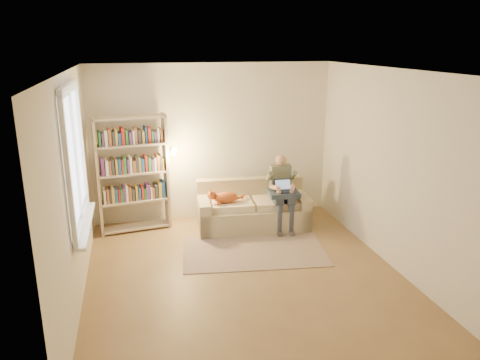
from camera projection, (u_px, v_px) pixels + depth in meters
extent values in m
plane|color=brown|center=(245.00, 275.00, 6.08)|extent=(4.50, 4.50, 0.00)
cube|color=white|center=(245.00, 71.00, 5.34)|extent=(4.00, 4.50, 0.02)
cube|color=silver|center=(73.00, 191.00, 5.28)|extent=(0.02, 4.50, 2.60)
cube|color=silver|center=(392.00, 170.00, 6.15)|extent=(0.02, 4.50, 2.60)
cube|color=silver|center=(213.00, 142.00, 7.81)|extent=(4.00, 0.02, 2.60)
cube|color=silver|center=(314.00, 260.00, 3.61)|extent=(4.00, 0.02, 2.60)
plane|color=white|center=(75.00, 157.00, 5.37)|extent=(0.00, 1.50, 1.50)
cube|color=white|center=(68.00, 87.00, 5.15)|extent=(0.05, 1.50, 0.08)
cube|color=white|center=(82.00, 221.00, 5.60)|extent=(0.05, 1.50, 0.08)
cube|color=white|center=(75.00, 157.00, 5.37)|extent=(0.04, 0.05, 1.50)
cube|color=white|center=(86.00, 224.00, 5.62)|extent=(0.12, 1.52, 0.04)
cube|color=tan|center=(253.00, 216.00, 7.61)|extent=(1.82, 0.92, 0.37)
cube|color=tan|center=(249.00, 189.00, 7.79)|extent=(1.77, 0.30, 0.38)
cube|color=tan|center=(204.00, 215.00, 7.47)|extent=(0.23, 0.81, 0.53)
cube|color=tan|center=(300.00, 209.00, 7.70)|extent=(0.23, 0.81, 0.53)
cube|color=beige|center=(229.00, 205.00, 7.44)|extent=(0.79, 0.58, 0.11)
cube|color=beige|center=(277.00, 202.00, 7.56)|extent=(0.79, 0.58, 0.11)
cube|color=#676E59|center=(280.00, 178.00, 7.51)|extent=(0.33, 0.20, 0.44)
sphere|color=tan|center=(281.00, 160.00, 7.41)|extent=(0.18, 0.18, 0.18)
cube|color=#363D4C|center=(277.00, 198.00, 7.38)|extent=(0.15, 0.37, 0.14)
cube|color=#363D4C|center=(289.00, 197.00, 7.40)|extent=(0.15, 0.37, 0.14)
cylinder|color=#363D4C|center=(279.00, 220.00, 7.30)|extent=(0.09, 0.09, 0.49)
cylinder|color=#363D4C|center=(291.00, 219.00, 7.32)|extent=(0.09, 0.09, 0.49)
ellipsoid|color=orange|center=(229.00, 197.00, 7.37)|extent=(0.40, 0.23, 0.17)
sphere|color=orange|center=(215.00, 195.00, 7.29)|extent=(0.14, 0.14, 0.14)
cylinder|color=orange|center=(241.00, 198.00, 7.46)|extent=(0.19, 0.05, 0.05)
cube|color=#283546|center=(278.00, 193.00, 7.35)|extent=(0.49, 0.42, 0.07)
cube|color=black|center=(278.00, 191.00, 7.30)|extent=(0.28, 0.20, 0.01)
cube|color=black|center=(277.00, 184.00, 7.37)|extent=(0.27, 0.10, 0.17)
plane|color=#8CA5CC|center=(277.00, 184.00, 7.37)|extent=(0.25, 0.12, 0.22)
cube|color=#C0AA91|center=(97.00, 178.00, 7.11)|extent=(0.08, 0.28, 1.85)
cube|color=#C0AA91|center=(166.00, 171.00, 7.49)|extent=(0.08, 0.28, 1.85)
cube|color=#C0AA91|center=(136.00, 227.00, 7.55)|extent=(1.13, 0.44, 0.03)
cube|color=#C0AA91|center=(134.00, 200.00, 7.42)|extent=(1.13, 0.44, 0.03)
cube|color=#C0AA91|center=(133.00, 173.00, 7.29)|extent=(1.13, 0.44, 0.03)
cube|color=#C0AA91|center=(131.00, 145.00, 7.16)|extent=(1.13, 0.44, 0.03)
cube|color=#C0AA91|center=(129.00, 117.00, 7.05)|extent=(1.13, 0.44, 0.03)
cube|color=#333338|center=(134.00, 193.00, 7.39)|extent=(0.96, 0.36, 0.22)
cube|color=gold|center=(132.00, 165.00, 7.26)|extent=(0.96, 0.36, 0.22)
cube|color=#1E4C8C|center=(130.00, 137.00, 7.13)|extent=(0.96, 0.36, 0.22)
cylinder|color=silver|center=(161.00, 168.00, 7.44)|extent=(0.10, 0.10, 0.04)
cone|color=silver|center=(172.00, 152.00, 7.31)|extent=(0.14, 0.16, 0.15)
cube|color=gray|center=(254.00, 251.00, 6.77)|extent=(2.17, 1.44, 0.01)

